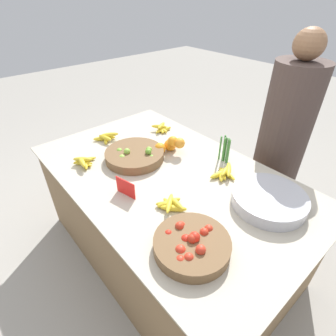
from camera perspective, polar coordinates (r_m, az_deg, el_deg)
name	(u,v)px	position (r m, az deg, el deg)	size (l,w,h in m)	color
ground_plane	(168,249)	(2.19, 0.00, -17.19)	(12.00, 12.00, 0.00)	#A39E93
market_table	(168,216)	(1.91, 0.00, -10.36)	(1.83, 1.12, 0.74)	olive
lime_bowl	(135,155)	(1.81, -7.22, 2.81)	(0.40, 0.40, 0.10)	brown
tomato_basket	(192,245)	(1.23, 5.15, -16.29)	(0.35, 0.35, 0.10)	brown
orange_pile	(170,145)	(1.88, 0.48, 5.06)	(0.18, 0.19, 0.13)	orange
metal_bowl	(269,200)	(1.53, 21.12, -6.45)	(0.40, 0.40, 0.07)	#B7B7BF
price_sign	(126,188)	(1.50, -9.21, -4.26)	(0.13, 0.04, 0.11)	red
veg_bundle	(225,149)	(1.79, 12.33, 3.96)	(0.08, 0.04, 0.18)	#428438
banana_bunch_middle_right	(171,205)	(1.42, 0.57, -7.96)	(0.16, 0.16, 0.05)	yellow
banana_bunch_front_center	(162,128)	(2.17, -1.36, 8.60)	(0.14, 0.16, 0.06)	yellow
banana_bunch_front_right	(224,173)	(1.68, 12.08, -1.02)	(0.15, 0.20, 0.06)	yellow
banana_bunch_front_left	(84,162)	(1.83, -17.83, 1.32)	(0.17, 0.16, 0.06)	yellow
banana_bunch_middle_left	(106,138)	(2.09, -13.33, 6.48)	(0.16, 0.18, 0.06)	yellow
vendor_person	(279,151)	(2.13, 22.97, 3.34)	(0.34, 0.34, 1.54)	#473833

